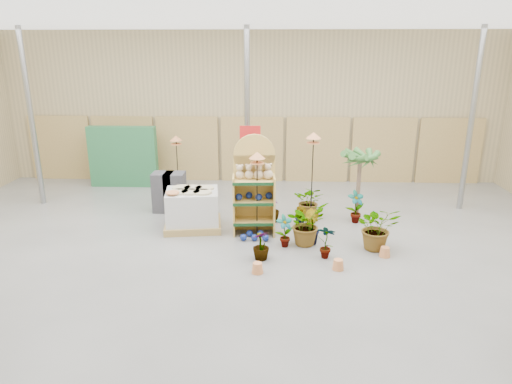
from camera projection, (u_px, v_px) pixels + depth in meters
room at (239, 142)px, 8.91m from camera, size 15.20×12.10×4.70m
display_shelf at (254, 188)px, 10.06m from camera, size 0.95×0.64×2.20m
teddy_bears at (255, 173)px, 9.85m from camera, size 0.81×0.21×0.35m
gazing_balls_shelf at (254, 196)px, 9.99m from camera, size 0.81×0.28×0.15m
gazing_balls_floor at (255, 236)px, 9.87m from camera, size 0.63×0.39×0.15m
pallet_stack at (193, 209)px, 10.39m from camera, size 1.39×1.21×0.94m
charcoal_planters at (169, 192)px, 11.50m from camera, size 0.80×0.50×1.00m
trellis_stock at (123, 157)px, 13.54m from camera, size 2.00×0.30×1.80m
offer_sign at (250, 151)px, 11.07m from camera, size 0.50×0.08×2.20m
bird_table_front at (257, 158)px, 9.61m from camera, size 0.34×0.34×1.88m
bird_table_right at (313, 139)px, 10.10m from camera, size 0.34×0.34×2.19m
bird_table_back at (176, 140)px, 12.53m from camera, size 0.34×0.34×1.69m
palm at (360, 157)px, 10.53m from camera, size 0.70×0.70×1.82m
potted_plant_0 at (285, 231)px, 9.42m from camera, size 0.44×0.38×0.69m
potted_plant_1 at (311, 227)px, 9.59m from camera, size 0.47×0.50×0.73m
potted_plant_2 at (306, 223)px, 9.52m from camera, size 1.09×1.09×0.92m
potted_plant_4 at (356, 207)px, 10.73m from camera, size 0.49×0.41×0.79m
potted_plant_5 at (301, 216)px, 10.51m from camera, size 0.38×0.38×0.54m
potted_plant_6 at (310, 201)px, 11.11m from camera, size 0.87×0.81×0.80m
potted_plant_7 at (261, 245)px, 8.86m from camera, size 0.45×0.45×0.59m
potted_plant_8 at (326, 241)px, 8.90m from camera, size 0.43×0.37×0.70m
potted_plant_10 at (377, 227)px, 9.28m from camera, size 0.88×0.77×0.95m
potted_plant_11 at (272, 208)px, 10.80m from camera, size 0.40×0.40×0.68m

